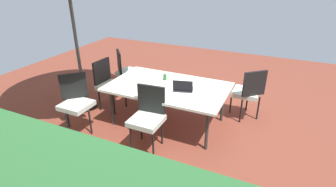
# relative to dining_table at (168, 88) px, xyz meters

# --- Properties ---
(ground_plane) EXTENTS (10.00, 10.00, 0.02)m
(ground_plane) POSITION_rel_dining_table_xyz_m (0.00, 0.00, -0.69)
(ground_plane) COLOR brown
(dining_table) EXTENTS (2.03, 1.25, 0.73)m
(dining_table) POSITION_rel_dining_table_xyz_m (0.00, 0.00, 0.00)
(dining_table) COLOR silver
(dining_table) RESTS_ON ground_plane
(chair_northeast) EXTENTS (0.59, 0.59, 0.98)m
(chair_northeast) POSITION_rel_dining_table_xyz_m (1.32, 0.84, -0.13)
(chair_northeast) COLOR silver
(chair_northeast) RESTS_ON ground_plane
(chair_southwest) EXTENTS (0.59, 0.59, 0.98)m
(chair_southwest) POSITION_rel_dining_table_xyz_m (-1.24, -0.76, -0.13)
(chair_southwest) COLOR silver
(chair_southwest) RESTS_ON ground_plane
(chair_north) EXTENTS (0.47, 0.48, 0.98)m
(chair_north) POSITION_rel_dining_table_xyz_m (-0.02, 0.77, -0.13)
(chair_north) COLOR silver
(chair_north) RESTS_ON ground_plane
(chair_southeast) EXTENTS (0.59, 0.58, 0.98)m
(chair_southeast) POSITION_rel_dining_table_xyz_m (1.34, -0.76, -0.13)
(chair_southeast) COLOR silver
(chair_southeast) RESTS_ON ground_plane
(chair_east) EXTENTS (0.48, 0.47, 0.98)m
(chair_east) POSITION_rel_dining_table_xyz_m (1.28, -0.03, -0.13)
(chair_east) COLOR silver
(chair_east) RESTS_ON ground_plane
(laptop) EXTENTS (0.37, 0.32, 0.21)m
(laptop) POSITION_rel_dining_table_xyz_m (-0.31, 0.08, 0.09)
(laptop) COLOR #2D2D33
(laptop) RESTS_ON dining_table
(cup) EXTENTS (0.06, 0.06, 0.11)m
(cup) POSITION_rel_dining_table_xyz_m (0.16, -0.22, 0.10)
(cup) COLOR #286B33
(cup) RESTS_ON dining_table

